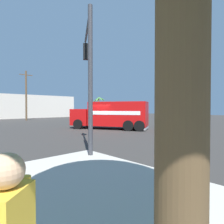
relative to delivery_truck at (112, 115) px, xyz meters
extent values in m
plane|color=#33302D|center=(-0.77, 0.46, -1.46)|extent=(100.00, 100.00, 0.00)
cube|color=#B2ADA0|center=(11.64, 12.87, -1.39)|extent=(10.29, 10.29, 0.14)
cube|color=red|center=(0.35, -0.63, 0.11)|extent=(4.90, 6.26, 2.44)
cube|color=red|center=(-1.58, 2.89, -0.26)|extent=(3.02, 2.82, 1.70)
cube|color=black|center=(-1.99, 3.64, 0.08)|extent=(1.81, 1.04, 0.88)
cube|color=#B2B2B7|center=(1.70, -3.10, -1.27)|extent=(2.12, 1.28, 0.21)
cube|color=white|center=(-0.71, -1.21, 0.23)|extent=(2.36, 4.30, 0.36)
cube|color=white|center=(1.41, -0.05, 0.23)|extent=(2.36, 4.30, 0.36)
cylinder|color=black|center=(-2.64, 2.25, -0.96)|extent=(0.73, 1.01, 1.00)
cylinder|color=black|center=(-0.47, 3.44, -0.96)|extent=(0.73, 1.01, 1.00)
cylinder|color=black|center=(-0.11, -2.38, -0.96)|extent=(0.73, 1.01, 1.00)
cylinder|color=black|center=(2.06, -1.19, -0.96)|extent=(0.73, 1.01, 1.00)
cylinder|color=black|center=(0.39, -3.30, -0.96)|extent=(0.73, 1.01, 1.00)
cylinder|color=black|center=(2.57, -2.11, -0.96)|extent=(0.73, 1.01, 1.00)
cylinder|color=#38383D|center=(-8.55, -7.65, 1.88)|extent=(0.20, 0.20, 6.41)
cylinder|color=#38383D|center=(-7.52, -6.05, 4.84)|extent=(2.15, 3.27, 0.12)
cylinder|color=#38383D|center=(-6.68, -4.74, 4.71)|extent=(0.03, 0.03, 0.25)
cube|color=black|center=(-6.68, -4.74, 4.11)|extent=(0.41, 0.41, 0.95)
sphere|color=red|center=(-6.53, -4.84, 4.43)|extent=(0.20, 0.20, 0.20)
sphere|color=#EFA314|center=(-6.53, -4.84, 4.12)|extent=(0.20, 0.20, 0.20)
sphere|color=#19CC4C|center=(-6.53, -4.84, 3.81)|extent=(0.20, 0.20, 0.20)
sphere|color=tan|center=(-13.14, -12.82, 0.30)|extent=(0.23, 0.23, 0.23)
cylinder|color=gold|center=(-12.98, -12.68, -0.10)|extent=(0.09, 0.09, 0.58)
cube|color=yellow|center=(13.44, 13.00, -0.39)|extent=(1.13, 1.17, 1.85)
cube|color=black|center=(13.12, 12.78, -0.25)|extent=(0.40, 0.57, 1.18)
cylinder|color=#7A6647|center=(11.69, 16.16, 0.77)|extent=(0.26, 0.26, 4.18)
ellipsoid|color=#427F38|center=(12.41, 16.09, 2.60)|extent=(1.51, 0.50, 0.78)
ellipsoid|color=#427F38|center=(12.06, 16.72, 2.51)|extent=(1.06, 1.35, 0.96)
ellipsoid|color=#427F38|center=(11.56, 16.80, 2.48)|extent=(0.63, 1.39, 1.01)
ellipsoid|color=#427F38|center=(11.16, 16.49, 2.45)|extent=(1.30, 0.99, 1.07)
ellipsoid|color=#427F38|center=(11.07, 15.85, 2.56)|extent=(1.45, 0.96, 0.87)
ellipsoid|color=#427F38|center=(11.55, 15.45, 2.61)|extent=(0.64, 1.52, 0.77)
ellipsoid|color=#427F38|center=(12.09, 15.56, 2.61)|extent=(1.13, 1.44, 0.76)
cylinder|color=brown|center=(-12.38, -13.62, 0.47)|extent=(0.32, 0.32, 3.57)
cylinder|color=brown|center=(-1.59, 19.87, 2.84)|extent=(0.30, 0.30, 8.59)
cube|color=brown|center=(-1.59, 19.87, 6.43)|extent=(2.20, 0.14, 0.12)
cube|color=beige|center=(0.44, 29.50, 1.02)|extent=(23.50, 6.00, 4.96)
camera|label=1|loc=(-13.48, -14.17, 0.71)|focal=30.33mm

